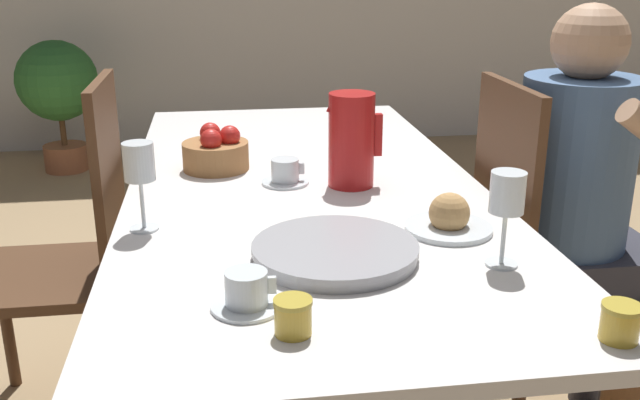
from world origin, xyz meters
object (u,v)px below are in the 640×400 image
teacup_near_person (247,292)px  jam_jar_amber (620,321)px  chair_person_side (539,255)px  jam_jar_red (293,315)px  chair_opposite (72,252)px  fruit_bowl (216,152)px  teacup_across (285,173)px  person_seated (585,191)px  serving_tray (336,251)px  red_pitcher (351,140)px  bread_plate (449,219)px  wine_glass_juice (507,198)px  potted_plant (58,88)px  wine_glass_water (139,166)px

teacup_near_person → jam_jar_amber: (0.57, -0.19, 0.01)m
chair_person_side → jam_jar_red: bearing=-47.1°
chair_opposite → fruit_bowl: chair_opposite is taller
teacup_across → teacup_near_person: bearing=-100.9°
person_seated → teacup_across: size_ratio=9.59×
person_seated → serving_tray: bearing=-62.2°
red_pitcher → serving_tray: (-0.11, -0.46, -0.11)m
bread_plate → jam_jar_amber: bearing=-76.4°
jam_jar_amber → person_seated: bearing=65.6°
fruit_bowl → jam_jar_amber: bearing=-59.2°
teacup_across → bread_plate: bearing=-50.3°
red_pitcher → jam_jar_amber: bearing=-72.1°
chair_opposite → bread_plate: 1.07m
chair_opposite → bread_plate: chair_opposite is taller
red_pitcher → wine_glass_juice: bearing=-69.8°
chair_opposite → bread_plate: bearing=-119.2°
wine_glass_juice → chair_opposite: bearing=143.8°
teacup_across → jam_jar_amber: bearing=-63.3°
red_pitcher → potted_plant: bearing=115.0°
teacup_near_person → jam_jar_red: 0.12m
bread_plate → potted_plant: size_ratio=0.23×
wine_glass_juice → teacup_across: size_ratio=1.51×
wine_glass_water → bread_plate: size_ratio=1.03×
serving_tray → person_seated: bearing=27.8°
person_seated → teacup_across: person_seated is taller
jam_jar_red → fruit_bowl: fruit_bowl is taller
teacup_across → jam_jar_amber: (0.44, -0.87, 0.01)m
person_seated → fruit_bowl: bearing=-105.9°
bread_plate → jam_jar_red: (-0.38, -0.40, 0.01)m
chair_opposite → serving_tray: chair_opposite is taller
chair_person_side → bread_plate: size_ratio=5.24×
serving_tray → bread_plate: (0.27, 0.11, 0.01)m
person_seated → red_pitcher: bearing=-97.0°
chair_opposite → wine_glass_juice: size_ratio=5.30×
wine_glass_water → jam_jar_amber: size_ratio=3.13×
chair_opposite → potted_plant: 2.72m
person_seated → wine_glass_juice: bearing=-42.0°
teacup_across → potted_plant: size_ratio=0.15×
chair_person_side → jam_jar_red: (-0.75, -0.70, 0.24)m
potted_plant → bread_plate: bearing=-65.2°
red_pitcher → wine_glass_juice: (0.20, -0.54, 0.01)m
chair_person_side → jam_jar_red: size_ratio=15.93×
wine_glass_juice → fruit_bowl: 0.92m
person_seated → wine_glass_water: (-1.12, -0.17, 0.17)m
chair_opposite → red_pitcher: (0.76, -0.16, 0.33)m
serving_tray → jam_jar_red: bearing=-112.3°
chair_person_side → serving_tray: chair_person_side is taller
person_seated → teacup_near_person: size_ratio=9.59×
jam_jar_amber → teacup_near_person: bearing=161.6°
bread_plate → chair_person_side: bearing=39.3°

